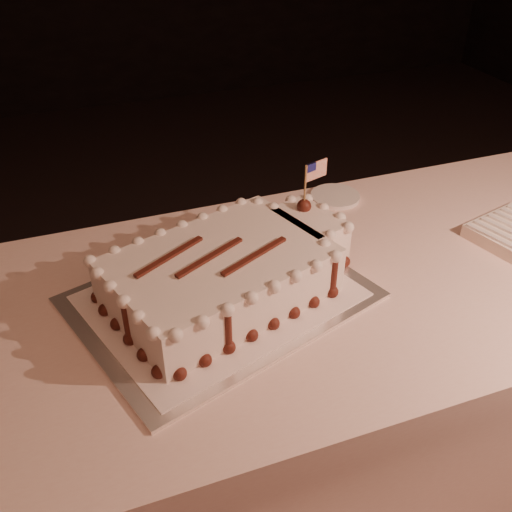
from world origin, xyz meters
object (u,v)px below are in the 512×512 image
object	(u,v)px
cake_board	(221,297)
side_plate	(335,196)
banquet_table	(338,387)
sheet_cake	(232,270)

from	to	relation	value
cake_board	side_plate	xyz separation A→B (m)	(0.43, 0.31, 0.00)
cake_board	side_plate	size ratio (longest dim) A/B	4.28
banquet_table	sheet_cake	bearing A→B (deg)	175.56
cake_board	side_plate	distance (m)	0.53
banquet_table	sheet_cake	xyz separation A→B (m)	(-0.28, 0.02, 0.44)
side_plate	sheet_cake	bearing A→B (deg)	-142.77
banquet_table	side_plate	size ratio (longest dim) A/B	17.75
cake_board	side_plate	world-z (taller)	side_plate
sheet_cake	side_plate	xyz separation A→B (m)	(0.40, 0.30, -0.06)
banquet_table	cake_board	size ratio (longest dim) A/B	4.15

